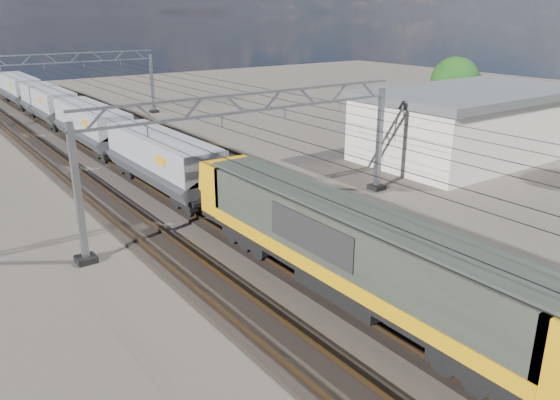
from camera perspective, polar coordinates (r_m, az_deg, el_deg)
ground at (r=27.75m, az=2.06°, el=-4.45°), size 160.00×160.00×0.00m
track_outer_west at (r=24.83m, az=-9.06°, el=-7.47°), size 2.60×140.00×0.30m
track_loco at (r=26.64m, az=-1.36°, el=-5.31°), size 2.60×140.00×0.30m
track_inner_east at (r=28.90m, az=5.20°, el=-3.38°), size 2.60×140.00×0.30m
track_outer_east at (r=31.51m, az=10.73°, el=-1.72°), size 2.60×140.00×0.30m
catenary_gantry_mid at (r=29.59m, az=-2.62°, el=5.03°), size 19.90×0.90×7.11m
catenary_gantry_far at (r=62.49m, az=-21.42°, el=11.17°), size 19.90×0.90×7.11m
overhead_wires at (r=32.58m, az=-6.58°, el=9.53°), size 12.03×140.00×0.53m
locomotive at (r=21.53m, az=7.54°, el=-5.04°), size 2.76×21.10×3.62m
hopper_wagon_lead at (r=35.78m, az=-12.18°, el=4.31°), size 3.38×13.00×3.25m
hopper_wagon_mid at (r=48.85m, az=-19.08°, el=7.58°), size 3.38×13.00×3.25m
hopper_wagon_third at (r=62.42m, az=-23.07°, el=9.39°), size 3.38×13.00×3.25m
hopper_wagon_fourth at (r=76.22m, az=-25.64°, el=10.54°), size 3.38×13.00×3.25m
industrial_shed at (r=46.56m, az=19.41°, el=7.64°), size 18.60×10.60×5.40m
tree_far at (r=57.49m, az=18.13°, el=11.53°), size 5.22×4.82×7.04m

